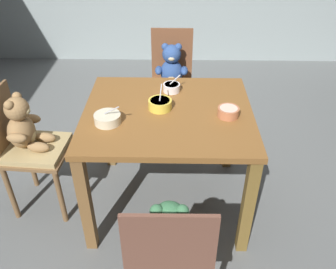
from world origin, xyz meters
TOP-DOWN VIEW (x-y plane):
  - ground_plane at (0.00, 0.00)m, footprint 5.20×5.20m
  - dining_table at (0.00, 0.00)m, footprint 1.03×0.91m
  - teddy_chair_far_center at (0.01, 0.83)m, footprint 0.38×0.38m
  - teddy_chair_near_left at (-0.89, -0.03)m, footprint 0.43×0.41m
  - teddy_chair_near_front at (0.02, -0.84)m, footprint 0.41×0.38m
  - porridge_bowl_cream_near_left at (-0.34, -0.14)m, footprint 0.16×0.15m
  - porridge_bowl_yellow_center at (-0.05, 0.03)m, footprint 0.14×0.15m
  - porridge_bowl_white_far_center at (0.02, 0.25)m, footprint 0.12×0.11m
  - porridge_bowl_terracotta_near_right at (0.36, -0.05)m, footprint 0.13×0.13m

SIDE VIEW (x-z plane):
  - ground_plane at x=0.00m, z-range -0.04..0.00m
  - teddy_chair_near_front at x=0.02m, z-range 0.11..1.01m
  - teddy_chair_near_left at x=-0.89m, z-range 0.12..1.00m
  - teddy_chair_far_center at x=0.01m, z-range 0.10..1.04m
  - dining_table at x=0.00m, z-range 0.26..1.01m
  - porridge_bowl_white_far_center at x=0.02m, z-range 0.73..0.84m
  - porridge_bowl_terracotta_near_right at x=0.36m, z-range 0.76..0.81m
  - porridge_bowl_cream_near_left at x=-0.34m, z-range 0.72..0.85m
  - porridge_bowl_yellow_center at x=-0.05m, z-range 0.72..0.85m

